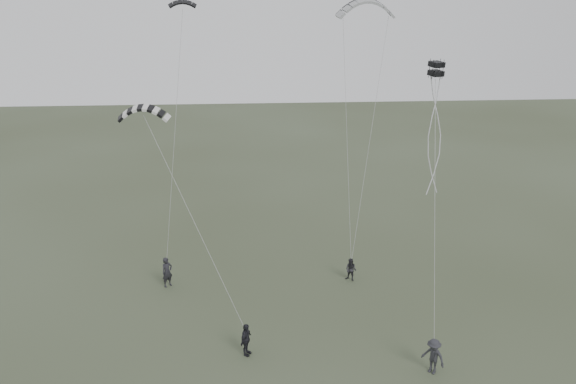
{
  "coord_description": "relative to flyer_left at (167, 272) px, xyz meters",
  "views": [
    {
      "loc": [
        -1.06,
        -24.59,
        17.55
      ],
      "look_at": [
        1.15,
        5.73,
        6.76
      ],
      "focal_mm": 35.0,
      "sensor_mm": 36.0,
      "label": 1
    }
  ],
  "objects": [
    {
      "name": "kite_box",
      "position": [
        14.83,
        -4.02,
        12.99
      ],
      "size": [
        0.82,
        0.86,
        0.75
      ],
      "primitive_type": null,
      "rotation": [
        0.09,
        0.0,
        0.4
      ],
      "color": "black",
      "rests_on": "flyer_far"
    },
    {
      "name": "flyer_far",
      "position": [
        14.0,
        -9.68,
        -0.05
      ],
      "size": [
        1.32,
        1.36,
        1.87
      ],
      "primitive_type": "imported",
      "rotation": [
        0.0,
        0.0,
        -0.84
      ],
      "color": "#242529",
      "rests_on": "ground"
    },
    {
      "name": "kite_striped",
      "position": [
        -0.05,
        -3.08,
        11.04
      ],
      "size": [
        2.65,
        0.99,
        1.19
      ],
      "primitive_type": null,
      "rotation": [
        0.23,
        0.0,
        -0.04
      ],
      "color": "black",
      "rests_on": "flyer_center"
    },
    {
      "name": "flyer_center",
      "position": [
        4.94,
        -7.57,
        -0.09
      ],
      "size": [
        0.84,
        1.13,
        1.79
      ],
      "primitive_type": "imported",
      "rotation": [
        0.0,
        0.0,
        1.13
      ],
      "color": "black",
      "rests_on": "ground"
    },
    {
      "name": "ground",
      "position": [
        6.36,
        -7.47,
        -0.98
      ],
      "size": [
        140.0,
        140.0,
        0.0
      ],
      "primitive_type": "plane",
      "color": "#313824",
      "rests_on": "ground"
    },
    {
      "name": "kite_dark_small",
      "position": [
        1.47,
        4.57,
        16.07
      ],
      "size": [
        1.72,
        0.82,
        0.68
      ],
      "primitive_type": null,
      "rotation": [
        0.38,
        0.0,
        0.1
      ],
      "color": "black",
      "rests_on": "flyer_left"
    },
    {
      "name": "flyer_left",
      "position": [
        0.0,
        0.0,
        0.0
      ],
      "size": [
        0.85,
        0.82,
        1.97
      ],
      "primitive_type": "imported",
      "rotation": [
        0.0,
        0.0,
        0.7
      ],
      "color": "black",
      "rests_on": "ground"
    },
    {
      "name": "kite_pale_large",
      "position": [
        13.2,
        5.95,
        16.1
      ],
      "size": [
        3.95,
        1.46,
        1.74
      ],
      "primitive_type": null,
      "rotation": [
        0.2,
        0.0,
        0.07
      ],
      "color": "#949698",
      "rests_on": "flyer_right"
    },
    {
      "name": "flyer_right",
      "position": [
        11.69,
        -0.11,
        -0.22
      ],
      "size": [
        0.94,
        0.89,
        1.52
      ],
      "primitive_type": "imported",
      "rotation": [
        0.0,
        0.0,
        -0.6
      ],
      "color": "black",
      "rests_on": "ground"
    }
  ]
}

